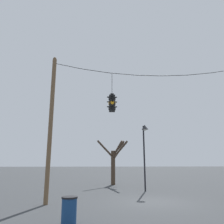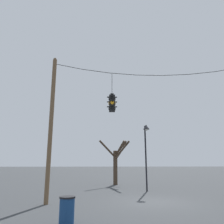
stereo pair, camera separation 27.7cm
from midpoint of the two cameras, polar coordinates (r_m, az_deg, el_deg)
The scene contains 7 objects.
ground_plane at distance 13.20m, azimuth 11.15°, elevation -22.11°, with size 200.00×200.00×0.00m, color #383A3D.
utility_pole_left at distance 12.74m, azimuth -15.09°, elevation -3.50°, with size 0.24×0.24×8.32m.
span_wire at distance 13.74m, azimuth 10.16°, elevation 10.23°, with size 11.41×0.03×0.65m.
traffic_light_near_right_pole at distance 12.77m, azimuth 0.62°, elevation 2.37°, with size 0.58×0.58×2.38m.
street_lamp at distance 17.36m, azimuth 9.36°, elevation -7.28°, with size 0.52×0.89×5.01m.
bare_tree at distance 22.12m, azimuth 1.57°, elevation -12.41°, with size 3.07×4.21×4.25m.
trash_bin at distance 8.77m, azimuth -10.74°, elevation -23.82°, with size 0.58×0.58×0.93m.
Camera 2 is at (-2.84, -12.69, 2.15)m, focal length 35.00 mm.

